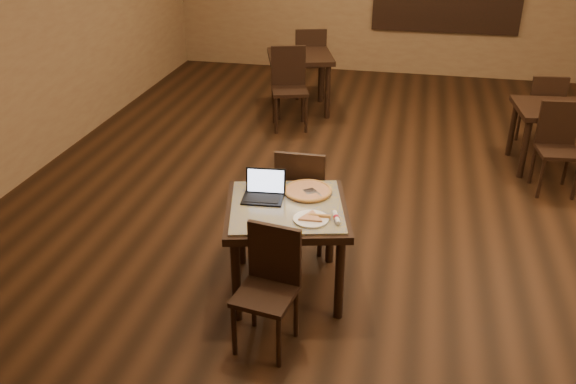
% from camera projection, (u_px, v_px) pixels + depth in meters
% --- Properties ---
extents(ground, '(10.00, 10.00, 0.00)m').
position_uv_depth(ground, '(390.00, 213.00, 6.09)').
color(ground, black).
rests_on(ground, ground).
extents(wall_left, '(0.02, 10.00, 3.00)m').
position_uv_depth(wall_left, '(2.00, 43.00, 6.14)').
color(wall_left, olive).
rests_on(wall_left, ground).
extents(tiled_table, '(1.11, 1.11, 0.76)m').
position_uv_depth(tiled_table, '(287.00, 217.00, 4.67)').
color(tiled_table, black).
rests_on(tiled_table, ground).
extents(chair_main_near, '(0.44, 0.44, 0.89)m').
position_uv_depth(chair_main_near, '(269.00, 281.00, 4.20)').
color(chair_main_near, black).
rests_on(chair_main_near, ground).
extents(chair_main_far, '(0.43, 0.43, 0.97)m').
position_uv_depth(chair_main_far, '(302.00, 194.00, 5.26)').
color(chair_main_far, black).
rests_on(chair_main_far, ground).
extents(laptop, '(0.33, 0.27, 0.21)m').
position_uv_depth(laptop, '(264.00, 191.00, 4.72)').
color(laptop, black).
rests_on(laptop, tiled_table).
extents(plate, '(0.26, 0.26, 0.01)m').
position_uv_depth(plate, '(311.00, 219.00, 4.42)').
color(plate, white).
rests_on(plate, tiled_table).
extents(pizza_slice, '(0.21, 0.21, 0.02)m').
position_uv_depth(pizza_slice, '(311.00, 217.00, 4.42)').
color(pizza_slice, beige).
rests_on(pizza_slice, plate).
extents(pizza_pan, '(0.34, 0.34, 0.01)m').
position_uv_depth(pizza_pan, '(308.00, 192.00, 4.81)').
color(pizza_pan, silver).
rests_on(pizza_pan, tiled_table).
extents(pizza_whole, '(0.38, 0.38, 0.03)m').
position_uv_depth(pizza_whole, '(308.00, 191.00, 4.80)').
color(pizza_whole, beige).
rests_on(pizza_whole, pizza_pan).
extents(spatula, '(0.20, 0.23, 0.01)m').
position_uv_depth(spatula, '(310.00, 191.00, 4.78)').
color(spatula, silver).
rests_on(spatula, pizza_whole).
extents(napkin_roll, '(0.09, 0.17, 0.04)m').
position_uv_depth(napkin_roll, '(336.00, 218.00, 4.42)').
color(napkin_roll, white).
rests_on(napkin_roll, tiled_table).
extents(other_table_a, '(0.85, 0.85, 0.73)m').
position_uv_depth(other_table_a, '(551.00, 118.00, 6.78)').
color(other_table_a, black).
rests_on(other_table_a, ground).
extents(other_table_a_chair_near, '(0.45, 0.45, 0.94)m').
position_uv_depth(other_table_a_chair_near, '(558.00, 142.00, 6.34)').
color(other_table_a_chair_near, black).
rests_on(other_table_a_chair_near, ground).
extents(other_table_a_chair_far, '(0.45, 0.45, 0.94)m').
position_uv_depth(other_table_a_chair_far, '(543.00, 108.00, 7.29)').
color(other_table_a_chair_far, black).
rests_on(other_table_a_chair_far, ground).
extents(other_table_b, '(1.08, 1.08, 0.81)m').
position_uv_depth(other_table_b, '(300.00, 64.00, 8.47)').
color(other_table_b, black).
rests_on(other_table_b, ground).
extents(other_table_b_chair_near, '(0.57, 0.57, 1.05)m').
position_uv_depth(other_table_b_chair_near, '(289.00, 83.00, 7.98)').
color(other_table_b_chair_near, black).
rests_on(other_table_b_chair_near, ground).
extents(other_table_b_chair_far, '(0.57, 0.57, 1.05)m').
position_uv_depth(other_table_b_chair_far, '(310.00, 59.00, 9.04)').
color(other_table_b_chair_far, black).
rests_on(other_table_b_chair_far, ground).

